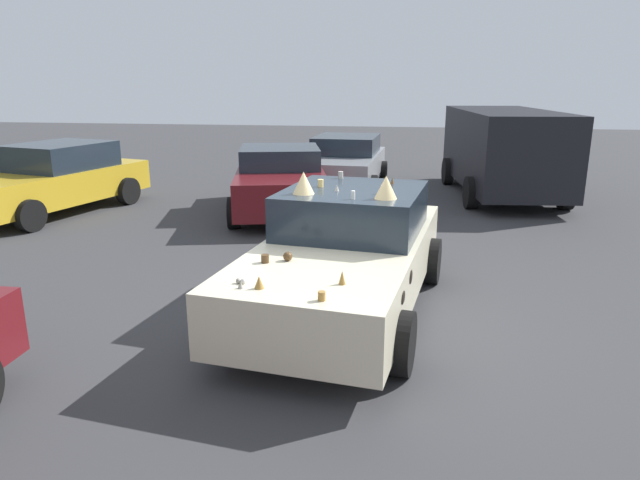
% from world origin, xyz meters
% --- Properties ---
extents(ground_plane, '(60.00, 60.00, 0.00)m').
position_xyz_m(ground_plane, '(0.00, 0.00, 0.00)').
color(ground_plane, '#38383A').
extents(art_car_decorated, '(4.58, 2.49, 1.72)m').
position_xyz_m(art_car_decorated, '(0.09, -0.01, 0.72)').
color(art_car_decorated, beige).
rests_on(art_car_decorated, ground).
extents(parked_van_near_right, '(5.42, 2.70, 2.08)m').
position_xyz_m(parked_van_near_right, '(7.96, -2.97, 1.18)').
color(parked_van_near_right, black).
rests_on(parked_van_near_right, ground).
extents(parked_sedan_far_left, '(4.09, 2.12, 1.37)m').
position_xyz_m(parked_sedan_far_left, '(8.21, 0.95, 0.70)').
color(parked_sedan_far_left, gray).
rests_on(parked_sedan_far_left, ground).
extents(parked_sedan_behind_right, '(4.64, 2.72, 1.46)m').
position_xyz_m(parked_sedan_behind_right, '(4.51, 6.84, 0.72)').
color(parked_sedan_behind_right, gold).
rests_on(parked_sedan_behind_right, ground).
extents(parked_sedan_behind_left, '(4.35, 2.73, 1.40)m').
position_xyz_m(parked_sedan_behind_left, '(5.23, 1.99, 0.70)').
color(parked_sedan_behind_left, '#5B1419').
rests_on(parked_sedan_behind_left, ground).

